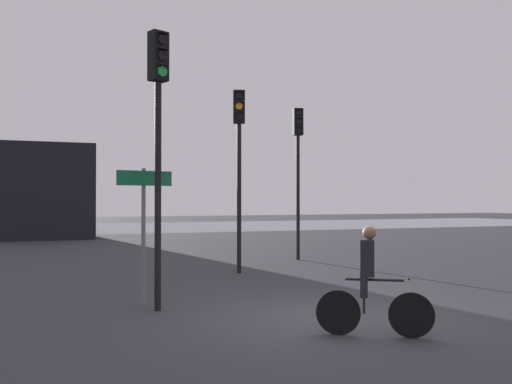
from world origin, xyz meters
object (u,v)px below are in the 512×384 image
object	(u,v)px
traffic_light_far_right	(298,156)
traffic_light_center	(239,147)
distant_building	(4,191)
traffic_light_near_left	(158,118)
direction_sign_post	(144,216)
cyclist	(370,280)

from	to	relation	value
traffic_light_far_right	traffic_light_center	size ratio (longest dim) A/B	1.01
distant_building	traffic_light_far_right	bearing A→B (deg)	-55.64
traffic_light_near_left	direction_sign_post	bearing A→B (deg)	-94.57
traffic_light_far_right	direction_sign_post	size ratio (longest dim) A/B	1.95
distant_building	traffic_light_center	size ratio (longest dim) A/B	1.74
distant_building	direction_sign_post	xyz separation A→B (m)	(3.52, -20.77, -0.73)
distant_building	traffic_light_near_left	distance (m)	21.64
direction_sign_post	cyclist	world-z (taller)	direction_sign_post
traffic_light_near_left	cyclist	world-z (taller)	traffic_light_near_left
traffic_light_near_left	traffic_light_far_right	distance (m)	9.28
distant_building	cyclist	size ratio (longest dim) A/B	5.38
distant_building	traffic_light_near_left	size ratio (longest dim) A/B	1.72
traffic_light_far_right	cyclist	xyz separation A→B (m)	(-3.55, -10.05, -2.66)
traffic_light_near_left	direction_sign_post	distance (m)	1.87
distant_building	traffic_light_center	xyz separation A→B (m)	(6.79, -16.85, 1.02)
distant_building	cyclist	distance (m)	25.17
traffic_light_near_left	traffic_light_center	distance (m)	5.42
traffic_light_far_right	cyclist	bearing A→B (deg)	80.08
traffic_light_far_right	distant_building	bearing A→B (deg)	-46.09
traffic_light_center	traffic_light_near_left	bearing A→B (deg)	74.83
traffic_light_far_right	direction_sign_post	bearing A→B (deg)	55.61
cyclist	traffic_light_center	bearing A→B (deg)	-152.48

